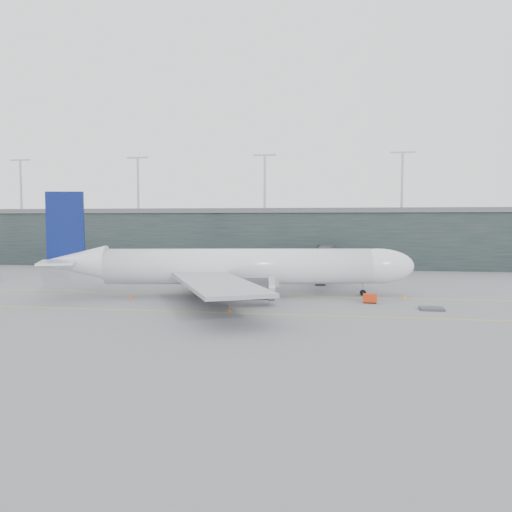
# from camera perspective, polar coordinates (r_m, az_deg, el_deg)

# --- Properties ---
(ground) EXTENTS (320.00, 320.00, 0.00)m
(ground) POSITION_cam_1_polar(r_m,az_deg,el_deg) (86.74, -6.62, -3.91)
(ground) COLOR slate
(ground) RESTS_ON ground
(taxiline_a) EXTENTS (160.00, 0.25, 0.02)m
(taxiline_a) POSITION_cam_1_polar(r_m,az_deg,el_deg) (82.93, -7.35, -4.28)
(taxiline_a) COLOR gold
(taxiline_a) RESTS_ON ground
(taxiline_b) EXTENTS (160.00, 0.25, 0.02)m
(taxiline_b) POSITION_cam_1_polar(r_m,az_deg,el_deg) (67.90, -11.12, -6.16)
(taxiline_b) COLOR gold
(taxiline_b) RESTS_ON ground
(taxiline_lead_main) EXTENTS (0.25, 60.00, 0.02)m
(taxiline_lead_main) POSITION_cam_1_polar(r_m,az_deg,el_deg) (105.04, -1.08, -2.50)
(taxiline_lead_main) COLOR gold
(taxiline_lead_main) RESTS_ON ground
(terminal) EXTENTS (240.00, 36.00, 29.00)m
(terminal) POSITION_cam_1_polar(r_m,az_deg,el_deg) (142.73, -0.46, 2.28)
(terminal) COLOR black
(terminal) RESTS_ON ground
(main_aircraft) EXTENTS (58.71, 54.52, 16.51)m
(main_aircraft) POSITION_cam_1_polar(r_m,az_deg,el_deg) (78.88, -2.32, -1.29)
(main_aircraft) COLOR silver
(main_aircraft) RESTS_ON ground
(jet_bridge) EXTENTS (4.28, 43.11, 6.20)m
(jet_bridge) POSITION_cam_1_polar(r_m,az_deg,el_deg) (106.47, 7.67, 0.05)
(jet_bridge) COLOR #2F3035
(jet_bridge) RESTS_ON ground
(gse_cart) EXTENTS (2.08, 1.45, 1.34)m
(gse_cart) POSITION_cam_1_polar(r_m,az_deg,el_deg) (74.60, 12.89, -4.71)
(gse_cart) COLOR red
(gse_cart) RESTS_ON ground
(baggage_dolly) EXTENTS (3.15, 2.54, 0.31)m
(baggage_dolly) POSITION_cam_1_polar(r_m,az_deg,el_deg) (71.34, 19.43, -5.68)
(baggage_dolly) COLOR #3A3A3F
(baggage_dolly) RESTS_ON ground
(uld_a) EXTENTS (2.84, 2.60, 2.09)m
(uld_a) POSITION_cam_1_polar(r_m,az_deg,el_deg) (98.54, -8.67, -2.34)
(uld_a) COLOR #343439
(uld_a) RESTS_ON ground
(uld_b) EXTENTS (2.46, 2.25, 1.82)m
(uld_b) POSITION_cam_1_polar(r_m,az_deg,el_deg) (97.78, -6.60, -2.46)
(uld_b) COLOR #343439
(uld_b) RESTS_ON ground
(uld_c) EXTENTS (1.96, 1.66, 1.63)m
(uld_c) POSITION_cam_1_polar(r_m,az_deg,el_deg) (97.75, -5.28, -2.51)
(uld_c) COLOR #343439
(uld_c) RESTS_ON ground
(cone_nose) EXTENTS (0.48, 0.48, 0.77)m
(cone_nose) POSITION_cam_1_polar(r_m,az_deg,el_deg) (79.20, 16.64, -4.53)
(cone_nose) COLOR orange
(cone_nose) RESTS_ON ground
(cone_wing_stbd) EXTENTS (0.43, 0.43, 0.68)m
(cone_wing_stbd) POSITION_cam_1_polar(r_m,az_deg,el_deg) (66.25, -3.06, -6.06)
(cone_wing_stbd) COLOR #F65F0D
(cone_wing_stbd) RESTS_ON ground
(cone_wing_port) EXTENTS (0.43, 0.43, 0.68)m
(cone_wing_port) POSITION_cam_1_polar(r_m,az_deg,el_deg) (96.50, 0.62, -2.88)
(cone_wing_port) COLOR #D0400B
(cone_wing_port) RESTS_ON ground
(cone_tail) EXTENTS (0.48, 0.48, 0.77)m
(cone_tail) POSITION_cam_1_polar(r_m,az_deg,el_deg) (77.94, -14.09, -4.62)
(cone_tail) COLOR #DA510C
(cone_tail) RESTS_ON ground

